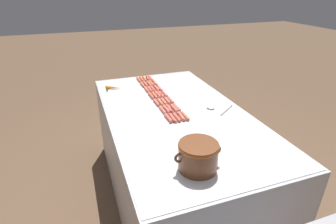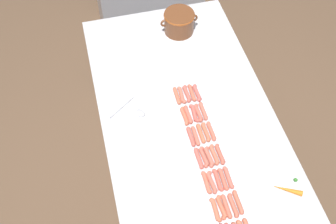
{
  "view_description": "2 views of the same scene",
  "coord_description": "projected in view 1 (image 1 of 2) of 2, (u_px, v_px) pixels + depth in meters",
  "views": [
    {
      "loc": [
        0.71,
        1.81,
        1.82
      ],
      "look_at": [
        0.08,
        0.03,
        0.9
      ],
      "focal_mm": 28.32,
      "sensor_mm": 36.0,
      "label": 1
    },
    {
      "loc": [
        -0.48,
        -1.43,
        2.95
      ],
      "look_at": [
        -0.13,
        -0.05,
        0.97
      ],
      "focal_mm": 42.48,
      "sensor_mm": 36.0,
      "label": 2
    }
  ],
  "objects": [
    {
      "name": "hot_dog_34",
      "position": [
        168.0,
        118.0,
        2.03
      ],
      "size": [
        0.03,
        0.14,
        0.03
      ],
      "color": "#CA5950",
      "rests_on": "griddle_counter"
    },
    {
      "name": "hot_dog_24",
      "position": [
        155.0,
        95.0,
        2.44
      ],
      "size": [
        0.03,
        0.14,
        0.03
      ],
      "color": "#C7654C",
      "rests_on": "griddle_counter"
    },
    {
      "name": "hot_dog_18",
      "position": [
        164.0,
        101.0,
        2.32
      ],
      "size": [
        0.03,
        0.14,
        0.03
      ],
      "color": "#C56747",
      "rests_on": "griddle_counter"
    },
    {
      "name": "hot_dog_4",
      "position": [
        171.0,
        100.0,
        2.34
      ],
      "size": [
        0.03,
        0.14,
        0.03
      ],
      "color": "#C6594C",
      "rests_on": "griddle_counter"
    },
    {
      "name": "hot_dog_17",
      "position": [
        158.0,
        94.0,
        2.46
      ],
      "size": [
        0.04,
        0.14,
        0.03
      ],
      "color": "#C66351",
      "rests_on": "griddle_counter"
    },
    {
      "name": "hot_dog_8",
      "position": [
        152.0,
        83.0,
        2.74
      ],
      "size": [
        0.04,
        0.14,
        0.03
      ],
      "color": "#CE6347",
      "rests_on": "griddle_counter"
    },
    {
      "name": "hot_dog_31",
      "position": [
        151.0,
        95.0,
        2.44
      ],
      "size": [
        0.03,
        0.14,
        0.03
      ],
      "color": "#C05947",
      "rests_on": "griddle_counter"
    },
    {
      "name": "hot_dog_10",
      "position": [
        161.0,
        94.0,
        2.46
      ],
      "size": [
        0.04,
        0.14,
        0.03
      ],
      "color": "#C75F4E",
      "rests_on": "griddle_counter"
    },
    {
      "name": "hot_dog_27",
      "position": [
        173.0,
        118.0,
        2.04
      ],
      "size": [
        0.03,
        0.14,
        0.03
      ],
      "color": "#C96049",
      "rests_on": "griddle_counter"
    },
    {
      "name": "hot_dog_9",
      "position": [
        156.0,
        88.0,
        2.61
      ],
      "size": [
        0.04,
        0.14,
        0.03
      ],
      "color": "#C46250",
      "rests_on": "griddle_counter"
    },
    {
      "name": "carrot",
      "position": [
        114.0,
        88.0,
        2.61
      ],
      "size": [
        0.17,
        0.11,
        0.03
      ],
      "color": "orange",
      "rests_on": "griddle_counter"
    },
    {
      "name": "hot_dog_0",
      "position": [
        151.0,
        78.0,
        2.88
      ],
      "size": [
        0.03,
        0.14,
        0.03
      ],
      "color": "#CC664E",
      "rests_on": "griddle_counter"
    },
    {
      "name": "hot_dog_23",
      "position": [
        150.0,
        89.0,
        2.58
      ],
      "size": [
        0.03,
        0.14,
        0.03
      ],
      "color": "#C65F4B",
      "rests_on": "griddle_counter"
    },
    {
      "name": "hot_dog_22",
      "position": [
        145.0,
        84.0,
        2.72
      ],
      "size": [
        0.03,
        0.14,
        0.03
      ],
      "color": "#C65F4A",
      "rests_on": "griddle_counter"
    },
    {
      "name": "serving_spoon",
      "position": [
        216.0,
        108.0,
        2.2
      ],
      "size": [
        0.24,
        0.19,
        0.02
      ],
      "color": "#B7B7BC",
      "rests_on": "griddle_counter"
    },
    {
      "name": "hot_dog_12",
      "position": [
        174.0,
        108.0,
        2.19
      ],
      "size": [
        0.03,
        0.14,
        0.03
      ],
      "color": "#C65F4E",
      "rests_on": "griddle_counter"
    },
    {
      "name": "hot_dog_16",
      "position": [
        153.0,
        89.0,
        2.59
      ],
      "size": [
        0.03,
        0.14,
        0.03
      ],
      "color": "#CB5A4A",
      "rests_on": "griddle_counter"
    },
    {
      "name": "hot_dog_29",
      "position": [
        143.0,
        84.0,
        2.7
      ],
      "size": [
        0.03,
        0.14,
        0.03
      ],
      "color": "#C3624A",
      "rests_on": "griddle_counter"
    },
    {
      "name": "hot_dog_11",
      "position": [
        167.0,
        101.0,
        2.33
      ],
      "size": [
        0.03,
        0.14,
        0.03
      ],
      "color": "#C3624F",
      "rests_on": "griddle_counter"
    },
    {
      "name": "hot_dog_5",
      "position": [
        177.0,
        107.0,
        2.21
      ],
      "size": [
        0.03,
        0.14,
        0.03
      ],
      "color": "#CC6248",
      "rests_on": "griddle_counter"
    },
    {
      "name": "bean_pot",
      "position": [
        198.0,
        155.0,
        1.46
      ],
      "size": [
        0.28,
        0.23,
        0.16
      ],
      "color": "brown",
      "rests_on": "griddle_counter"
    },
    {
      "name": "hot_dog_20",
      "position": [
        177.0,
        117.0,
        2.04
      ],
      "size": [
        0.03,
        0.14,
        0.03
      ],
      "color": "#C55B4E",
      "rests_on": "griddle_counter"
    },
    {
      "name": "hot_dog_2",
      "position": [
        160.0,
        88.0,
        2.61
      ],
      "size": [
        0.03,
        0.14,
        0.03
      ],
      "color": "#CB614A",
      "rests_on": "griddle_counter"
    },
    {
      "name": "hot_dog_26",
      "position": [
        166.0,
        109.0,
        2.18
      ],
      "size": [
        0.03,
        0.14,
        0.03
      ],
      "color": "#C15E4E",
      "rests_on": "griddle_counter"
    },
    {
      "name": "hot_dog_21",
      "position": [
        142.0,
        79.0,
        2.85
      ],
      "size": [
        0.03,
        0.14,
        0.03
      ],
      "color": "#CC674A",
      "rests_on": "griddle_counter"
    },
    {
      "name": "hot_dog_13",
      "position": [
        181.0,
        116.0,
        2.06
      ],
      "size": [
        0.03,
        0.14,
        0.03
      ],
      "color": "#C36550",
      "rests_on": "griddle_counter"
    },
    {
      "name": "hot_dog_7",
      "position": [
        148.0,
        78.0,
        2.87
      ],
      "size": [
        0.03,
        0.14,
        0.03
      ],
      "color": "#C75B47",
      "rests_on": "griddle_counter"
    },
    {
      "name": "hot_dog_6",
      "position": [
        185.0,
        116.0,
        2.06
      ],
      "size": [
        0.03,
        0.14,
        0.03
      ],
      "color": "#C16348",
      "rests_on": "griddle_counter"
    },
    {
      "name": "hot_dog_25",
      "position": [
        160.0,
        102.0,
        2.3
      ],
      "size": [
        0.03,
        0.14,
        0.03
      ],
      "color": "#C16548",
      "rests_on": "griddle_counter"
    },
    {
      "name": "hot_dog_30",
      "position": [
        147.0,
        90.0,
        2.57
      ],
      "size": [
        0.03,
        0.14,
        0.03
      ],
      "color": "#CA6150",
      "rests_on": "griddle_counter"
    },
    {
      "name": "hot_dog_15",
      "position": [
        149.0,
        83.0,
        2.73
      ],
      "size": [
        0.03,
        0.14,
        0.03
      ],
      "color": "#C1614C",
      "rests_on": "griddle_counter"
    },
    {
      "name": "hot_dog_14",
      "position": [
        145.0,
        79.0,
        2.87
      ],
      "size": [
        0.03,
        0.14,
        0.03
      ],
      "color": "#BF644C",
      "rests_on": "griddle_counter"
    },
    {
      "name": "hot_dog_1",
      "position": [
        155.0,
        83.0,
        2.75
      ],
      "size": [
        0.03,
        0.14,
        0.03
      ],
      "color": "#C56548",
      "rests_on": "griddle_counter"
    },
    {
      "name": "hot_dog_32",
      "position": [
        156.0,
        102.0,
        2.3
      ],
      "size": [
        0.03,
        0.14,
        0.03
      ],
      "color": "#C8604C",
      "rests_on": "griddle_counter"
    },
    {
      "name": "hot_dog_28",
      "position": [
        139.0,
        79.0,
        2.84
      ],
      "size": [
        0.03,
        0.14,
        0.03
      ],
      "color": "#CD6549",
      "rests_on": "griddle_counter"
    },
    {
      "name": "hot_dog_3",
      "position": [
        165.0,
        94.0,
        2.47
      ],
      "size": [
        0.03,
        0.14,
        0.03
      ],
      "color": "#C65A4E",
      "rests_on": "griddle_counter"
    },
    {
      "name": "hot_dog_19",
      "position": [
        169.0,
        109.0,
        2.18
      ],
      "size": [
        0.04,
        0.14,
        0.03
      ],
      "color": "#C8594E",
      "rests_on": "griddle_counter"
    },
    {
      "name": "ground_plane",
      "position": [
        175.0,
        193.0,
        2.55
      ],
      "size": [
        20.0,
        20.0,
        0.0
      ],
      "primitive_type": "plane",
      "color": "brown"
    },
    {
      "name": "griddle_counter",
      "position": [
        175.0,
        156.0,
        2.35
      ],
      "size": [
        1.1,
        2.0,
        0.88
      ],
      "color": "#BCBCC1",
      "rests_on": "ground_plane"
    },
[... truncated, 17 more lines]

